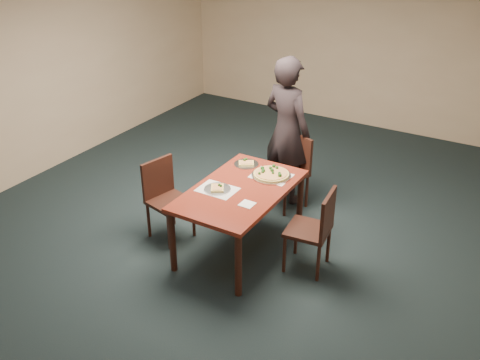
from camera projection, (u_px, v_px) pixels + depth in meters
The scene contains 13 objects.
ground at pixel (225, 227), 6.31m from camera, with size 8.00×8.00×0.00m, color black.
room_shell at pixel (222, 85), 5.51m from camera, with size 8.00×8.00×8.00m.
dining_table at pixel (240, 196), 5.63m from camera, with size 0.90×1.50×0.75m.
chair_far at pixel (292, 167), 6.57m from camera, with size 0.55×0.55×0.91m.
chair_left at pixel (165, 194), 5.96m from camera, with size 0.51×0.51×0.91m.
chair_right at pixel (316, 226), 5.37m from camera, with size 0.46×0.46×0.91m.
diner at pixel (287, 130), 6.54m from camera, with size 0.67×0.44×1.85m, color black.
placemat_main at pixel (271, 176), 5.84m from camera, with size 0.42×0.32×0.00m, color white.
placemat_near at pixel (217, 189), 5.57m from camera, with size 0.40×0.30×0.00m, color white.
pizza_pan at pixel (271, 174), 5.83m from camera, with size 0.43×0.43×0.07m.
slice_plate_near at pixel (217, 188), 5.56m from camera, with size 0.28×0.28×0.05m.
slice_plate_far at pixel (246, 163), 6.09m from camera, with size 0.28×0.28×0.06m.
napkin at pixel (247, 204), 5.29m from camera, with size 0.14×0.14×0.01m, color white.
Camera 1 is at (2.87, -4.50, 3.42)m, focal length 40.00 mm.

